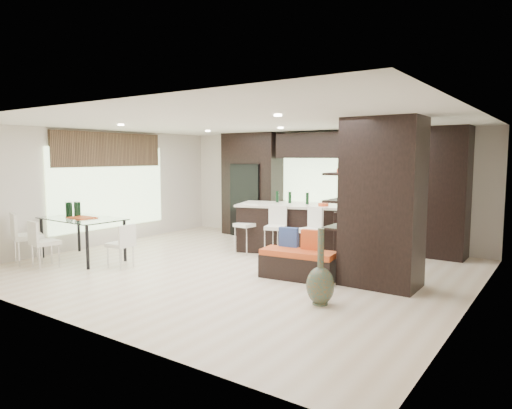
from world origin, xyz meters
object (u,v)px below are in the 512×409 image
Objects in this scene: floor_vase at (321,267)px; dining_table at (83,239)px; stool_left at (245,234)px; bench at (298,265)px; stool_right at (309,241)px; chair_far at (28,240)px; chair_near at (45,246)px; stool_mid at (275,237)px; kitchen_island at (296,228)px; chair_end at (120,248)px.

dining_table is at bearing -177.86° from floor_vase.
bench is at bearing -24.63° from stool_left.
stool_right is 0.69× the size of bench.
chair_far reaches higher than dining_table.
floor_vase is 1.31× the size of chair_near.
bench is at bearing 132.60° from floor_vase.
floor_vase reaches higher than dining_table.
stool_mid is (0.77, -0.00, 0.01)m from stool_left.
floor_vase reaches higher than stool_left.
chair_far reaches higher than stool_left.
kitchen_island reaches higher than chair_near.
dining_table is 1.00m from chair_far.
kitchen_island is 1.43× the size of dining_table.
stool_mid is at bearing 38.78° from dining_table.
stool_mid is (0.00, -0.84, -0.09)m from kitchen_island.
kitchen_island is at bearing 61.36° from chair_near.
bench is at bearing -53.19° from stool_right.
kitchen_island is 3.75m from chair_end.
floor_vase reaches higher than chair_far.
stool_mid is 0.77m from stool_right.
bench is at bearing -73.56° from chair_end.
stool_mid reaches higher than chair_near.
dining_table reaches higher than chair_end.
chair_end is at bearing -139.74° from kitchen_island.
floor_vase is at bearing -54.33° from bench.
chair_near is (-3.13, -3.16, -0.02)m from stool_mid.
chair_near is at bearing -124.12° from stool_right.
chair_near is at bearing -121.07° from stool_left.
chair_near is 1.42m from chair_end.
kitchen_island reaches higher than stool_right.
stool_mid reaches higher than bench.
chair_far is (-0.55, -0.03, 0.05)m from chair_near.
chair_near is at bearing 119.81° from chair_end.
stool_left is at bearing 163.05° from stool_mid.
chair_far is at bearing -164.19° from bench.
dining_table is (-3.13, -3.19, -0.10)m from kitchen_island.
kitchen_island reaches higher than stool_left.
stool_left is 2.64m from chair_end.
chair_far is (-4.87, -2.04, 0.22)m from bench.
chair_far is at bearing -150.66° from kitchen_island.
stool_mid is 1.06× the size of chair_near.
stool_right is at bearing 48.38° from chair_near.
dining_table is at bearing 99.50° from chair_near.
dining_table is (-3.13, -2.35, -0.01)m from stool_mid.
stool_left reaches higher than chair_end.
floor_vase is at bearing 4.03° from dining_table.
chair_near is at bearing -151.46° from stool_mid.
kitchen_island is 1.96× the size of bench.
dining_table is 2.32× the size of chair_end.
kitchen_island reaches higher than bench.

